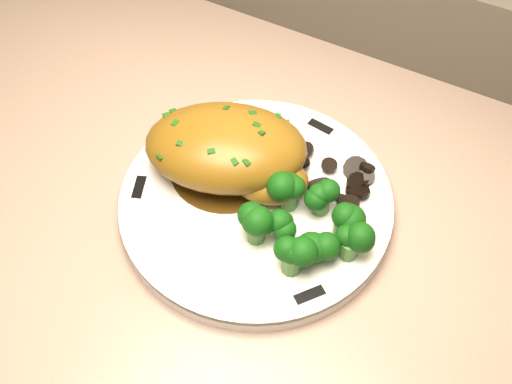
% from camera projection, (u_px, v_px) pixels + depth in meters
% --- Properties ---
extents(plate, '(0.31, 0.31, 0.02)m').
position_uv_depth(plate, '(256.00, 203.00, 0.65)').
color(plate, silver).
rests_on(plate, counter).
extents(rim_accent_0, '(0.03, 0.01, 0.00)m').
position_uv_depth(rim_accent_0, '(320.00, 127.00, 0.70)').
color(rim_accent_0, black).
rests_on(rim_accent_0, plate).
extents(rim_accent_1, '(0.02, 0.03, 0.00)m').
position_uv_depth(rim_accent_1, '(139.00, 187.00, 0.65)').
color(rim_accent_1, black).
rests_on(rim_accent_1, plate).
extents(rim_accent_2, '(0.03, 0.03, 0.00)m').
position_uv_depth(rim_accent_2, '(310.00, 295.00, 0.58)').
color(rim_accent_2, black).
rests_on(rim_accent_2, plate).
extents(gravy_pool, '(0.12, 0.12, 0.00)m').
position_uv_depth(gravy_pool, '(227.00, 167.00, 0.67)').
color(gravy_pool, '#3F270B').
rests_on(gravy_pool, plate).
extents(chicken_breast, '(0.20, 0.17, 0.06)m').
position_uv_depth(chicken_breast, '(231.00, 151.00, 0.64)').
color(chicken_breast, brown).
rests_on(chicken_breast, plate).
extents(mushroom_pile, '(0.10, 0.07, 0.03)m').
position_uv_depth(mushroom_pile, '(319.00, 180.00, 0.65)').
color(mushroom_pile, black).
rests_on(mushroom_pile, plate).
extents(broccoli_florets, '(0.11, 0.10, 0.04)m').
position_uv_depth(broccoli_florets, '(307.00, 225.00, 0.60)').
color(broccoli_florets, '#457933').
rests_on(broccoli_florets, plate).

